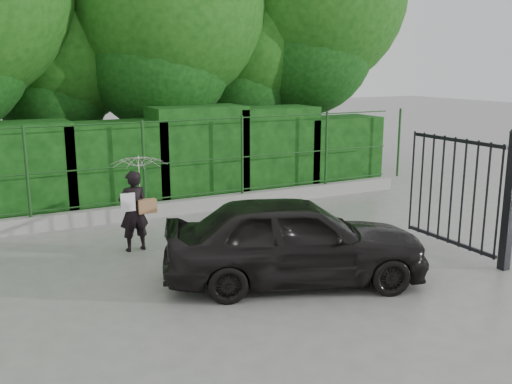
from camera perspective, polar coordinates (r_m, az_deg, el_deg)
name	(u,v)px	position (r m, az deg, el deg)	size (l,w,h in m)	color
ground	(210,294)	(8.31, -4.67, -10.17)	(80.00, 80.00, 0.00)	gray
kerb	(127,213)	(12.34, -12.74, -2.08)	(14.00, 0.25, 0.30)	#9E9E99
fence	(135,163)	(12.17, -11.97, 2.82)	(14.13, 0.06, 1.80)	#184017
hedge	(113,164)	(13.10, -14.09, 2.70)	(14.20, 1.20, 2.27)	black
trees	(130,8)	(15.43, -12.48, 17.56)	(17.10, 6.15, 8.08)	black
gate	(486,191)	(10.04, 21.99, 0.05)	(0.22, 2.33, 2.36)	black
woman	(138,187)	(10.15, -11.68, 0.46)	(0.97, 0.99, 1.69)	black
car	(295,240)	(8.54, 3.89, -4.77)	(1.57, 3.89, 1.33)	black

